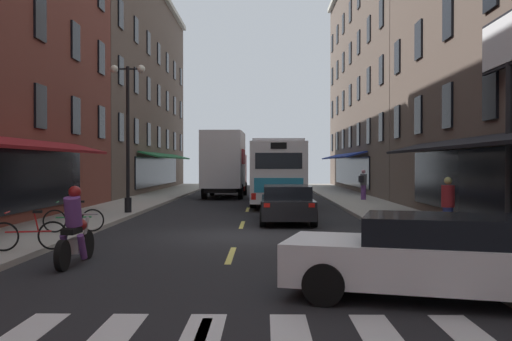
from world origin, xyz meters
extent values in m
cube|color=black|center=(0.00, 0.00, -0.05)|extent=(34.80, 80.00, 0.10)
cube|color=#DBCC4C|center=(0.00, -3.50, 0.00)|extent=(0.14, 2.40, 0.01)
cube|color=#DBCC4C|center=(0.00, 3.00, 0.00)|extent=(0.14, 2.40, 0.01)
cube|color=#DBCC4C|center=(0.00, 9.50, 0.00)|extent=(0.14, 2.40, 0.01)
cube|color=#DBCC4C|center=(0.00, 16.00, 0.00)|extent=(0.14, 2.40, 0.01)
cube|color=#DBCC4C|center=(0.00, 22.50, 0.00)|extent=(0.14, 2.40, 0.01)
cube|color=#DBCC4C|center=(0.00, 29.00, 0.00)|extent=(0.14, 2.40, 0.01)
cube|color=#DBCC4C|center=(0.00, 35.50, 0.00)|extent=(0.14, 2.40, 0.01)
cube|color=#A39E93|center=(-5.90, 0.00, 0.07)|extent=(3.00, 80.00, 0.14)
cube|color=#A39E93|center=(5.90, 0.00, 0.07)|extent=(3.00, 80.00, 0.14)
cube|color=maroon|center=(-6.65, 0.00, 2.75)|extent=(1.38, 14.93, 0.44)
cube|color=black|center=(-7.36, 3.81, 4.20)|extent=(0.10, 1.00, 1.60)
cube|color=black|center=(-7.36, 7.62, 4.20)|extent=(0.10, 1.00, 1.60)
cube|color=black|center=(-7.36, 11.43, 4.20)|extent=(0.10, 1.00, 1.60)
cube|color=black|center=(-7.36, 3.81, 7.40)|extent=(0.10, 1.00, 1.60)
cube|color=black|center=(-7.36, 7.62, 7.40)|extent=(0.10, 1.00, 1.60)
cube|color=black|center=(-7.36, 11.43, 7.40)|extent=(0.10, 1.00, 1.60)
cube|color=brown|center=(-11.40, 26.67, 8.02)|extent=(8.00, 26.57, 16.04)
cube|color=black|center=(-7.36, 26.67, 1.55)|extent=(0.10, 16.00, 2.10)
cube|color=#1E6638|center=(-6.65, 26.67, 2.75)|extent=(1.38, 14.93, 0.44)
cube|color=black|center=(-7.36, 15.24, 4.20)|extent=(0.10, 1.00, 1.60)
cube|color=black|center=(-7.36, 19.05, 4.20)|extent=(0.10, 1.00, 1.60)
cube|color=black|center=(-7.36, 22.86, 4.20)|extent=(0.10, 1.00, 1.60)
cube|color=black|center=(-7.36, 26.67, 4.20)|extent=(0.10, 1.00, 1.60)
cube|color=black|center=(-7.36, 30.48, 4.20)|extent=(0.10, 1.00, 1.60)
cube|color=black|center=(-7.36, 34.29, 4.20)|extent=(0.10, 1.00, 1.60)
cube|color=black|center=(-7.36, 38.10, 4.20)|extent=(0.10, 1.00, 1.60)
cube|color=black|center=(-7.36, 15.24, 7.40)|extent=(0.10, 1.00, 1.60)
cube|color=black|center=(-7.36, 19.05, 7.40)|extent=(0.10, 1.00, 1.60)
cube|color=black|center=(-7.36, 22.86, 7.40)|extent=(0.10, 1.00, 1.60)
cube|color=black|center=(-7.36, 26.67, 7.40)|extent=(0.10, 1.00, 1.60)
cube|color=black|center=(-7.36, 30.48, 7.40)|extent=(0.10, 1.00, 1.60)
cube|color=black|center=(-7.36, 34.29, 7.40)|extent=(0.10, 1.00, 1.60)
cube|color=black|center=(-7.36, 38.10, 7.40)|extent=(0.10, 1.00, 1.60)
cube|color=black|center=(-7.36, 15.24, 10.60)|extent=(0.10, 1.00, 1.60)
cube|color=black|center=(-7.36, 19.05, 10.60)|extent=(0.10, 1.00, 1.60)
cube|color=black|center=(-7.36, 22.86, 10.60)|extent=(0.10, 1.00, 1.60)
cube|color=black|center=(-7.36, 26.67, 10.60)|extent=(0.10, 1.00, 1.60)
cube|color=black|center=(-7.36, 30.48, 10.60)|extent=(0.10, 1.00, 1.60)
cube|color=black|center=(-7.36, 34.29, 10.60)|extent=(0.10, 1.00, 1.60)
cube|color=black|center=(-7.36, 38.10, 10.60)|extent=(0.10, 1.00, 1.60)
cube|color=black|center=(7.36, 0.00, 1.55)|extent=(0.10, 16.00, 2.10)
cube|color=black|center=(6.65, 0.00, 2.75)|extent=(1.38, 14.93, 0.44)
cube|color=black|center=(7.36, 0.00, 4.20)|extent=(0.10, 1.00, 1.60)
cube|color=black|center=(7.36, 3.81, 4.20)|extent=(0.10, 1.00, 1.60)
cube|color=black|center=(7.36, 7.62, 4.20)|extent=(0.10, 1.00, 1.60)
cube|color=black|center=(7.36, 11.43, 4.20)|extent=(0.10, 1.00, 1.60)
cube|color=black|center=(7.36, 3.81, 7.40)|extent=(0.10, 1.00, 1.60)
cube|color=black|center=(7.36, 7.62, 7.40)|extent=(0.10, 1.00, 1.60)
cube|color=black|center=(7.36, 11.43, 7.40)|extent=(0.10, 1.00, 1.60)
cube|color=brown|center=(11.40, 26.67, 8.87)|extent=(8.00, 26.57, 17.74)
cube|color=black|center=(7.36, 26.67, 1.55)|extent=(0.10, 16.00, 2.10)
cube|color=navy|center=(6.65, 26.67, 2.75)|extent=(1.38, 14.93, 0.44)
cube|color=black|center=(7.36, 15.24, 4.20)|extent=(0.10, 1.00, 1.60)
cube|color=black|center=(7.36, 19.05, 4.20)|extent=(0.10, 1.00, 1.60)
cube|color=black|center=(7.36, 22.86, 4.20)|extent=(0.10, 1.00, 1.60)
cube|color=black|center=(7.36, 26.67, 4.20)|extent=(0.10, 1.00, 1.60)
cube|color=black|center=(7.36, 30.48, 4.20)|extent=(0.10, 1.00, 1.60)
cube|color=black|center=(7.36, 34.29, 4.20)|extent=(0.10, 1.00, 1.60)
cube|color=black|center=(7.36, 38.10, 4.20)|extent=(0.10, 1.00, 1.60)
cube|color=black|center=(7.36, 15.24, 7.40)|extent=(0.10, 1.00, 1.60)
cube|color=black|center=(7.36, 19.05, 7.40)|extent=(0.10, 1.00, 1.60)
cube|color=black|center=(7.36, 22.86, 7.40)|extent=(0.10, 1.00, 1.60)
cube|color=black|center=(7.36, 26.67, 7.40)|extent=(0.10, 1.00, 1.60)
cube|color=black|center=(7.36, 30.48, 7.40)|extent=(0.10, 1.00, 1.60)
cube|color=black|center=(7.36, 34.29, 7.40)|extent=(0.10, 1.00, 1.60)
cube|color=black|center=(7.36, 38.10, 7.40)|extent=(0.10, 1.00, 1.60)
cube|color=black|center=(7.36, 15.24, 10.60)|extent=(0.10, 1.00, 1.60)
cube|color=black|center=(7.36, 19.05, 10.60)|extent=(0.10, 1.00, 1.60)
cube|color=black|center=(7.36, 22.86, 10.60)|extent=(0.10, 1.00, 1.60)
cube|color=black|center=(7.36, 26.67, 10.60)|extent=(0.10, 1.00, 1.60)
cube|color=black|center=(7.36, 30.48, 10.60)|extent=(0.10, 1.00, 1.60)
cube|color=black|center=(7.36, 34.29, 10.60)|extent=(0.10, 1.00, 1.60)
cube|color=black|center=(7.36, 38.10, 10.60)|extent=(0.10, 1.00, 1.60)
cube|color=black|center=(7.36, 26.67, 13.80)|extent=(0.10, 1.00, 1.60)
cube|color=black|center=(7.36, 30.48, 13.80)|extent=(0.10, 1.00, 1.60)
cube|color=black|center=(7.36, 34.29, 13.80)|extent=(0.10, 1.00, 1.60)
cube|color=black|center=(7.36, 38.10, 13.80)|extent=(0.10, 1.00, 1.60)
cylinder|color=black|center=(7.05, -1.97, 2.43)|extent=(0.18, 0.18, 4.58)
cylinder|color=black|center=(7.05, -1.97, 0.26)|extent=(0.40, 0.40, 0.24)
cube|color=black|center=(7.05, -1.97, 5.33)|extent=(0.10, 3.34, 1.39)
cube|color=white|center=(6.99, -1.97, 5.33)|extent=(0.04, 3.18, 1.23)
cube|color=white|center=(7.11, -1.97, 5.33)|extent=(0.04, 3.18, 1.23)
cube|color=white|center=(1.41, 13.78, 1.74)|extent=(2.57, 11.63, 2.78)
cube|color=silver|center=(1.41, 13.78, 3.19)|extent=(2.37, 10.43, 0.16)
cube|color=black|center=(1.41, 14.08, 1.94)|extent=(2.61, 9.23, 0.96)
cube|color=#193899|center=(1.41, 13.78, 0.60)|extent=(2.60, 11.23, 0.36)
cube|color=black|center=(1.42, 19.56, 1.94)|extent=(2.25, 0.12, 1.10)
cube|color=black|center=(1.40, 8.01, 2.26)|extent=(2.05, 0.12, 0.70)
cube|color=teal|center=(1.40, 8.00, 1.19)|extent=(2.15, 0.10, 0.64)
cube|color=black|center=(1.40, 8.00, 2.91)|extent=(0.70, 0.10, 0.28)
cube|color=red|center=(0.30, 7.99, 0.70)|extent=(0.20, 0.08, 0.28)
cube|color=red|center=(2.49, 7.99, 0.70)|extent=(0.20, 0.08, 0.28)
cylinder|color=black|center=(0.24, 17.60, 0.50)|extent=(0.30, 1.00, 1.00)
cylinder|color=black|center=(2.59, 17.59, 0.50)|extent=(0.30, 1.00, 1.00)
cylinder|color=black|center=(0.23, 10.47, 0.50)|extent=(0.30, 1.00, 1.00)
cylinder|color=black|center=(2.58, 10.47, 0.50)|extent=(0.30, 1.00, 1.00)
cube|color=#B21E19|center=(-1.64, 21.39, 1.55)|extent=(2.36, 2.37, 2.40)
cube|color=black|center=(-1.61, 22.50, 2.40)|extent=(2.00, 0.16, 0.80)
cube|color=silver|center=(-1.73, 17.97, 2.39)|extent=(2.53, 4.61, 3.39)
cube|color=maroon|center=(-0.51, 17.93, 2.56)|extent=(0.14, 2.73, 0.90)
cube|color=black|center=(-1.70, 19.12, 0.55)|extent=(2.08, 6.50, 0.24)
cylinder|color=black|center=(-2.74, 21.22, 0.45)|extent=(0.30, 0.91, 0.90)
cylinder|color=black|center=(-0.54, 21.16, 0.45)|extent=(0.30, 0.91, 0.90)
cylinder|color=black|center=(-2.85, 17.31, 0.45)|extent=(0.30, 0.91, 0.90)
cylinder|color=black|center=(-0.65, 17.25, 0.45)|extent=(0.30, 0.91, 0.90)
cube|color=black|center=(1.59, 3.99, 0.56)|extent=(1.82, 4.67, 0.64)
cube|color=black|center=(1.59, 3.81, 1.09)|extent=(1.65, 2.52, 0.49)
cube|color=red|center=(0.86, 1.68, 0.78)|extent=(0.20, 0.06, 0.14)
cube|color=red|center=(2.31, 1.68, 0.78)|extent=(0.20, 0.06, 0.14)
cylinder|color=black|center=(0.74, 5.63, 0.32)|extent=(0.22, 0.64, 0.64)
cylinder|color=black|center=(2.44, 5.63, 0.32)|extent=(0.22, 0.64, 0.64)
cylinder|color=black|center=(0.73, 2.36, 0.32)|extent=(0.22, 0.64, 0.64)
cylinder|color=black|center=(2.44, 2.36, 0.32)|extent=(0.22, 0.64, 0.64)
cube|color=silver|center=(3.43, -7.71, 0.57)|extent=(4.91, 2.91, 0.66)
cube|color=black|center=(3.61, -7.76, 1.09)|extent=(2.82, 2.20, 0.45)
cylinder|color=black|center=(1.66, -8.10, 0.32)|extent=(0.68, 0.38, 0.64)
cylinder|color=black|center=(2.09, -6.49, 0.32)|extent=(0.68, 0.38, 0.64)
cube|color=silver|center=(-1.97, 28.02, 0.58)|extent=(1.90, 4.46, 0.67)
cube|color=black|center=(-1.97, 27.85, 1.11)|extent=(1.73, 2.41, 0.44)
cube|color=red|center=(-2.74, 25.82, 0.81)|extent=(0.20, 0.06, 0.14)
cube|color=red|center=(-1.21, 25.81, 0.81)|extent=(0.20, 0.06, 0.14)
cylinder|color=black|center=(-2.86, 29.56, 0.32)|extent=(0.22, 0.64, 0.64)
cylinder|color=black|center=(-1.08, 29.55, 0.32)|extent=(0.22, 0.64, 0.64)
cylinder|color=black|center=(-2.87, 26.50, 0.32)|extent=(0.22, 0.64, 0.64)
cylinder|color=black|center=(-1.08, 26.49, 0.32)|extent=(0.22, 0.64, 0.64)
cylinder|color=black|center=(-3.16, -4.05, 0.31)|extent=(0.12, 0.62, 0.62)
cylinder|color=black|center=(-3.20, -5.50, 0.31)|extent=(0.14, 0.62, 0.62)
cylinder|color=#B2B2B7|center=(-3.17, -4.17, 0.61)|extent=(0.08, 0.33, 0.68)
ellipsoid|color=maroon|center=(-3.18, -4.59, 0.81)|extent=(0.33, 0.57, 0.28)
cube|color=black|center=(-3.19, -4.99, 0.74)|extent=(0.27, 0.57, 0.12)
cube|color=#B2B2B7|center=(-3.18, -4.77, 0.40)|extent=(0.25, 0.41, 0.30)
cylinder|color=#B2B2B7|center=(-3.17, -4.27, 1.02)|extent=(0.62, 0.06, 0.04)
cylinder|color=#66387F|center=(-3.18, -4.92, 1.13)|extent=(0.35, 0.47, 0.66)
sphere|color=maroon|center=(-3.18, -4.81, 1.53)|extent=(0.26, 0.26, 0.26)
cylinder|color=#66387F|center=(-3.36, -4.89, 0.40)|extent=(0.15, 0.36, 0.56)
cylinder|color=#66387F|center=(-3.00, -4.89, 0.40)|extent=(0.15, 0.36, 0.56)
torus|color=black|center=(-5.12, -3.87, 0.47)|extent=(0.66, 0.20, 0.66)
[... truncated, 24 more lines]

